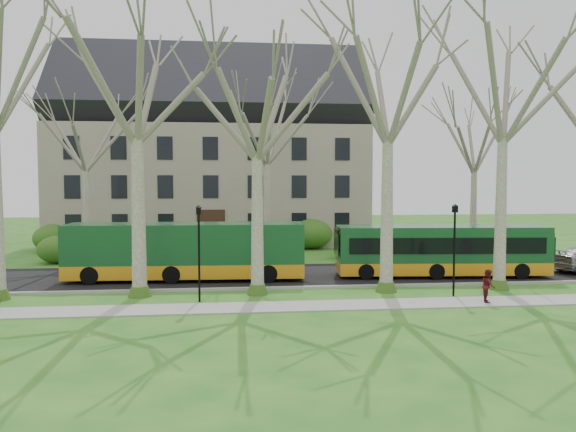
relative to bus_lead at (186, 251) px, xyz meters
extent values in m
plane|color=#24631C|center=(6.98, -4.54, -1.66)|extent=(120.00, 120.00, 0.00)
cube|color=gray|center=(6.98, -7.04, -1.63)|extent=(70.00, 2.00, 0.06)
cube|color=black|center=(6.98, 0.96, -1.63)|extent=(80.00, 8.00, 0.06)
cube|color=#A5A39E|center=(6.98, -3.04, -1.59)|extent=(80.00, 0.25, 0.14)
cube|color=gray|center=(0.98, 19.46, 3.34)|extent=(26.00, 12.00, 10.00)
cylinder|color=black|center=(0.98, -5.54, 0.34)|extent=(0.10, 0.10, 4.00)
cube|color=black|center=(0.98, -5.54, 2.49)|extent=(0.22, 0.22, 0.30)
cylinder|color=black|center=(12.98, -5.54, 0.34)|extent=(0.10, 0.10, 4.00)
cube|color=black|center=(12.98, -5.54, 2.49)|extent=(0.22, 0.22, 0.30)
ellipsoid|color=#275518|center=(-9.02, 7.46, -0.66)|extent=(2.60, 2.60, 2.00)
ellipsoid|color=#275518|center=(-3.02, 7.46, -0.66)|extent=(2.60, 2.60, 2.00)
ellipsoid|color=#275518|center=(10.98, 7.46, -0.66)|extent=(2.60, 2.60, 2.00)
ellipsoid|color=#275518|center=(16.98, 7.46, -0.66)|extent=(2.60, 2.60, 2.00)
ellipsoid|color=#275518|center=(-11.02, 13.46, -0.66)|extent=(2.60, 2.60, 2.00)
ellipsoid|color=#275518|center=(8.98, 13.46, -0.66)|extent=(2.60, 2.60, 2.00)
imported|color=#521217|center=(13.90, -7.21, -0.87)|extent=(0.76, 0.86, 1.47)
camera|label=1|loc=(2.27, -31.01, 3.88)|focal=35.00mm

